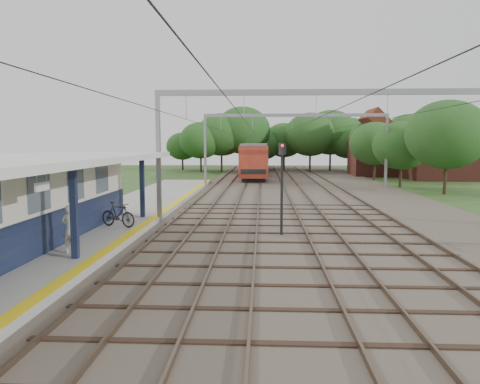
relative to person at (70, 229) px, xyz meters
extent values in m
plane|color=#2D4C1E|center=(6.36, -6.74, -1.23)|extent=(160.00, 160.00, 0.00)
cube|color=#473D33|center=(10.36, 23.26, -1.18)|extent=(18.00, 90.00, 0.10)
cube|color=gray|center=(-1.14, 7.26, -1.05)|extent=(5.00, 52.00, 0.35)
cube|color=yellow|center=(1.11, 7.26, -0.87)|extent=(0.45, 52.00, 0.01)
cube|color=beige|center=(-2.54, 0.26, 0.82)|extent=(3.20, 18.00, 3.40)
cube|color=#101834|center=(-0.92, 0.26, -0.18)|extent=(0.06, 18.00, 1.40)
cube|color=slate|center=(-0.91, 0.26, 1.32)|extent=(0.05, 16.00, 1.30)
cube|color=#101834|center=(0.46, -0.74, 0.72)|extent=(0.22, 0.22, 3.20)
cube|color=#101834|center=(0.46, 8.26, 0.72)|extent=(0.22, 0.22, 3.20)
cube|color=silver|center=(-1.44, -0.74, 2.44)|extent=(6.40, 20.00, 0.24)
cube|color=white|center=(0.36, -2.74, 1.77)|extent=(0.06, 0.85, 0.26)
cube|color=brown|center=(2.15, 23.26, -1.05)|extent=(0.07, 88.00, 0.15)
cube|color=brown|center=(3.58, 23.26, -1.05)|extent=(0.07, 88.00, 0.15)
cube|color=brown|center=(5.15, 23.26, -1.05)|extent=(0.07, 88.00, 0.15)
cube|color=brown|center=(6.58, 23.26, -1.05)|extent=(0.07, 88.00, 0.15)
cube|color=brown|center=(8.85, 23.26, -1.05)|extent=(0.07, 88.00, 0.15)
cube|color=brown|center=(10.28, 23.26, -1.05)|extent=(0.07, 88.00, 0.15)
cube|color=brown|center=(12.45, 23.26, -1.05)|extent=(0.07, 88.00, 0.15)
cube|color=brown|center=(13.88, 23.26, -1.05)|extent=(0.07, 88.00, 0.15)
cube|color=gray|center=(1.36, 8.26, 2.27)|extent=(0.22, 0.22, 7.00)
cube|color=gray|center=(9.86, 8.26, 5.62)|extent=(17.00, 0.20, 0.30)
cube|color=gray|center=(1.36, 28.26, 2.27)|extent=(0.22, 0.22, 7.00)
cube|color=gray|center=(18.36, 28.26, 2.27)|extent=(0.22, 0.22, 7.00)
cube|color=gray|center=(9.86, 28.26, 5.62)|extent=(17.00, 0.20, 0.30)
cylinder|color=black|center=(2.86, 23.26, 4.27)|extent=(0.02, 88.00, 0.02)
cylinder|color=black|center=(5.86, 23.26, 4.27)|extent=(0.02, 88.00, 0.02)
cylinder|color=black|center=(9.56, 23.26, 4.27)|extent=(0.02, 88.00, 0.02)
cylinder|color=black|center=(13.16, 23.26, 4.27)|extent=(0.02, 88.00, 0.02)
cylinder|color=#382619|center=(-3.64, 54.26, 0.21)|extent=(0.28, 0.28, 2.88)
ellipsoid|color=#224318|center=(-3.64, 54.26, 3.73)|extent=(6.72, 6.72, 5.76)
cylinder|color=#382619|center=(2.36, 56.26, 0.03)|extent=(0.28, 0.28, 2.52)
ellipsoid|color=#224318|center=(2.36, 56.26, 3.11)|extent=(5.88, 5.88, 5.04)
cylinder|color=#382619|center=(8.36, 53.26, 0.39)|extent=(0.28, 0.28, 3.24)
ellipsoid|color=#224318|center=(8.36, 53.26, 4.35)|extent=(7.56, 7.56, 6.48)
cylinder|color=#382619|center=(14.36, 55.26, 0.12)|extent=(0.28, 0.28, 2.70)
ellipsoid|color=#224318|center=(14.36, 55.26, 3.42)|extent=(6.30, 6.30, 5.40)
cylinder|color=#382619|center=(20.86, 31.26, 0.03)|extent=(0.28, 0.28, 2.52)
ellipsoid|color=#224318|center=(20.86, 31.26, 3.11)|extent=(5.88, 5.88, 5.04)
cylinder|color=#382619|center=(21.36, 47.26, 0.21)|extent=(0.28, 0.28, 2.88)
ellipsoid|color=#224318|center=(21.36, 47.26, 3.73)|extent=(6.72, 6.72, 5.76)
cube|color=brown|center=(27.36, 39.26, 1.02)|extent=(7.00, 6.00, 4.50)
cube|color=#602618|center=(27.36, 39.26, 4.17)|extent=(4.99, 6.12, 4.99)
cube|color=brown|center=(22.36, 45.26, 1.27)|extent=(8.00, 6.00, 5.00)
cube|color=#602618|center=(22.36, 45.26, 4.67)|extent=(5.52, 6.12, 5.52)
imported|color=beige|center=(0.00, 0.00, 0.00)|extent=(0.67, 0.48, 1.75)
imported|color=black|center=(0.07, 5.25, -0.29)|extent=(2.00, 1.27, 1.17)
cube|color=black|center=(5.86, 42.01, -0.91)|extent=(2.47, 17.64, 0.44)
cube|color=#9F2917|center=(5.86, 42.01, 1.02)|extent=(3.09, 19.17, 3.38)
cube|color=black|center=(5.86, 42.01, 1.38)|extent=(3.13, 17.64, 0.96)
cube|color=slate|center=(5.86, 42.01, 2.83)|extent=(2.84, 19.17, 0.28)
cube|color=black|center=(5.86, 61.78, -0.91)|extent=(2.47, 17.64, 0.44)
cube|color=#9F2917|center=(5.86, 61.78, 1.02)|extent=(3.09, 19.17, 3.38)
cube|color=black|center=(5.86, 61.78, 1.38)|extent=(3.13, 17.64, 0.96)
cube|color=slate|center=(5.86, 61.78, 2.83)|extent=(2.84, 19.17, 0.28)
cylinder|color=black|center=(7.71, 4.99, 0.73)|extent=(0.15, 0.15, 3.90)
cube|color=black|center=(7.71, 4.99, 2.78)|extent=(0.33, 0.26, 0.54)
sphere|color=red|center=(7.71, 4.89, 2.93)|extent=(0.14, 0.14, 0.14)
camera|label=1|loc=(6.85, -16.11, 3.06)|focal=35.00mm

